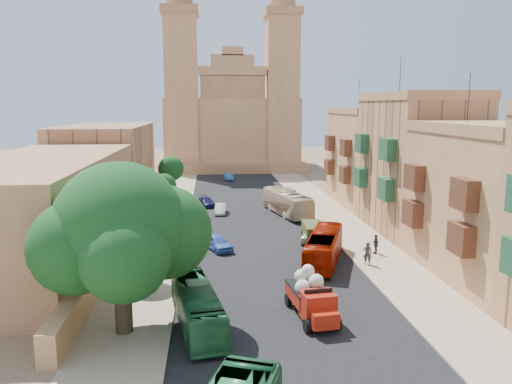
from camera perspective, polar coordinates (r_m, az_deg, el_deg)
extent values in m
plane|color=brown|center=(26.40, 5.63, -18.44)|extent=(260.00, 260.00, 0.00)
cube|color=black|center=(54.45, -0.40, -3.43)|extent=(14.00, 140.00, 0.01)
cube|color=tan|center=(56.07, 9.33, -3.17)|extent=(5.00, 140.00, 0.01)
cube|color=tan|center=(54.47, -10.42, -3.59)|extent=(5.00, 140.00, 0.01)
cube|color=tan|center=(55.48, 6.83, -3.19)|extent=(0.25, 140.00, 0.12)
cube|color=tan|center=(54.30, -7.79, -3.50)|extent=(0.25, 140.00, 0.12)
cube|color=#B17C50|center=(40.26, 25.53, -1.50)|extent=(8.00, 14.00, 10.50)
cube|color=#9D6B44|center=(39.64, 26.14, 6.54)|extent=(8.20, 14.00, 0.80)
cylinder|color=black|center=(41.54, 23.15, 9.89)|extent=(0.06, 0.06, 3.60)
cube|color=#542E1C|center=(35.03, 22.38, -4.97)|extent=(0.90, 2.20, 2.00)
cube|color=#542E1C|center=(41.92, 17.43, -2.33)|extent=(0.90, 2.20, 2.00)
cube|color=#542E1C|center=(34.44, 22.70, -0.23)|extent=(0.90, 2.20, 2.00)
cube|color=#542E1C|center=(41.42, 17.64, 1.65)|extent=(0.90, 2.20, 2.00)
cube|color=tan|center=(52.41, 17.82, 2.79)|extent=(8.00, 14.00, 13.00)
cube|color=#9D6B44|center=(52.08, 18.23, 10.34)|extent=(8.20, 14.00, 0.80)
cylinder|color=black|center=(54.37, 16.16, 12.73)|extent=(0.06, 0.06, 3.60)
cube|color=#205133|center=(47.38, 14.63, 0.34)|extent=(0.90, 2.20, 2.00)
cube|color=#205133|center=(54.72, 11.84, 1.68)|extent=(0.90, 2.20, 2.00)
cube|color=#205133|center=(46.94, 14.82, 4.72)|extent=(0.90, 2.20, 2.00)
cube|color=#205133|center=(54.34, 11.97, 5.49)|extent=(0.90, 2.20, 2.00)
cube|color=#B17C50|center=(65.50, 12.99, 3.67)|extent=(8.00, 14.00, 11.50)
cube|color=#9D6B44|center=(65.16, 13.20, 9.05)|extent=(8.20, 14.00, 0.80)
cylinder|color=black|center=(67.54, 11.69, 10.99)|extent=(0.06, 0.06, 3.60)
cube|color=#542E1C|center=(60.65, 10.11, 1.98)|extent=(0.90, 2.20, 2.00)
cube|color=#542E1C|center=(68.17, 8.36, 2.88)|extent=(0.90, 2.20, 2.00)
cube|color=#542E1C|center=(60.30, 10.20, 5.01)|extent=(0.90, 2.20, 2.00)
cube|color=#542E1C|center=(67.86, 8.43, 5.58)|extent=(0.90, 2.20, 2.00)
cube|color=#B17C50|center=(45.03, -15.36, -5.45)|extent=(1.00, 40.00, 1.80)
cube|color=#9D6B44|center=(43.73, -23.12, -1.90)|extent=(10.00, 28.00, 8.40)
cube|color=tan|center=(68.54, -16.66, 3.14)|extent=(10.00, 22.00, 10.00)
cube|color=#B17C50|center=(104.05, -2.89, 6.78)|extent=(26.00, 20.00, 14.00)
cube|color=#9D6B44|center=(94.13, -2.57, 2.74)|extent=(28.00, 4.00, 1.80)
cube|color=#9D6B44|center=(95.15, -2.66, 8.31)|extent=(12.00, 2.00, 16.00)
cube|color=#B17C50|center=(95.33, -2.70, 13.67)|extent=(12.60, 2.40, 1.60)
cube|color=#B17C50|center=(95.46, -2.71, 14.68)|extent=(8.00, 2.00, 2.40)
cube|color=#B17C50|center=(95.63, -2.72, 15.76)|extent=(4.00, 2.00, 1.60)
cube|color=#B17C50|center=(96.45, -8.47, 10.91)|extent=(6.00, 6.00, 29.00)
cube|color=#9D6B44|center=(97.93, -8.71, 19.77)|extent=(6.80, 6.80, 1.40)
cylinder|color=#9D6B44|center=(98.23, -8.73, 20.69)|extent=(4.80, 4.80, 1.80)
cube|color=#B17C50|center=(97.36, 2.98, 10.99)|extent=(6.00, 6.00, 29.00)
cube|color=#9D6B44|center=(98.83, 3.06, 19.78)|extent=(6.80, 6.80, 1.40)
cylinder|color=#9D6B44|center=(99.12, 3.07, 20.69)|extent=(4.80, 4.80, 1.80)
cylinder|color=#382A1C|center=(29.25, -14.93, -11.90)|extent=(0.96, 0.96, 3.65)
sphere|color=#0F3815|center=(28.01, -15.31, -4.01)|extent=(7.30, 7.30, 7.30)
sphere|color=#0F3815|center=(28.96, -10.36, -4.55)|extent=(5.38, 5.38, 5.38)
sphere|color=#0F3815|center=(27.83, -19.85, -5.98)|extent=(4.99, 4.99, 4.99)
sphere|color=#0F3815|center=(25.97, -14.81, -7.27)|extent=(4.61, 4.61, 4.61)
sphere|color=#0F3815|center=(30.07, -16.68, -1.64)|extent=(4.23, 4.23, 4.23)
cylinder|color=#382A1C|center=(37.01, -13.64, -8.38)|extent=(0.44, 0.44, 2.21)
sphere|color=#0F3815|center=(36.38, -13.78, -5.04)|extent=(3.21, 3.21, 3.21)
cylinder|color=#382A1C|center=(48.44, -11.66, -3.84)|extent=(0.44, 0.44, 2.43)
sphere|color=#0F3815|center=(47.93, -11.76, -0.99)|extent=(3.53, 3.53, 3.53)
cylinder|color=#382A1C|center=(60.15, -10.45, -1.32)|extent=(0.44, 0.44, 2.08)
sphere|color=#0F3815|center=(59.78, -10.51, 0.65)|extent=(3.02, 3.02, 3.02)
cylinder|color=#382A1C|center=(71.89, -9.64, 0.68)|extent=(0.44, 0.44, 2.47)
sphere|color=#0F3815|center=(71.54, -9.70, 2.65)|extent=(3.60, 3.60, 3.60)
cube|color=#A91F0D|center=(31.30, 5.85, -11.56)|extent=(2.29, 3.37, 0.79)
cube|color=black|center=(31.14, 5.87, -10.81)|extent=(2.34, 3.42, 0.11)
cube|color=#A91F0D|center=(29.49, 7.09, -12.78)|extent=(2.01, 1.70, 1.58)
cube|color=#A91F0D|center=(28.72, 7.79, -14.20)|extent=(1.61, 1.22, 0.88)
cube|color=black|center=(29.26, 7.12, -11.67)|extent=(1.67, 0.28, 0.79)
cylinder|color=black|center=(28.86, 5.88, -14.99)|extent=(0.40, 0.82, 0.79)
cylinder|color=black|center=(29.41, 9.25, -14.58)|extent=(0.40, 0.82, 0.79)
cylinder|color=black|center=(32.26, 3.72, -12.21)|extent=(0.40, 0.82, 0.79)
cylinder|color=black|center=(32.75, 6.75, -11.91)|extent=(0.40, 0.82, 0.79)
sphere|color=beige|center=(30.47, 5.39, -10.84)|extent=(0.97, 0.97, 0.97)
sphere|color=beige|center=(30.97, 6.82, -10.52)|extent=(0.97, 0.97, 0.97)
sphere|color=beige|center=(31.54, 5.58, -10.11)|extent=(0.97, 0.97, 0.97)
sphere|color=beige|center=(30.88, 5.21, -9.59)|extent=(0.88, 0.88, 0.88)
sphere|color=beige|center=(30.31, 6.92, -10.09)|extent=(0.88, 0.88, 0.88)
sphere|color=beige|center=(30.70, 5.96, -8.95)|extent=(0.79, 0.79, 0.79)
cube|color=#424C1C|center=(46.84, 6.58, -4.64)|extent=(1.99, 4.16, 1.68)
cylinder|color=black|center=(45.50, 5.85, -5.72)|extent=(0.30, 0.69, 0.67)
cylinder|color=black|center=(45.75, 7.83, -5.67)|extent=(0.30, 0.69, 0.67)
cylinder|color=black|center=(48.21, 5.37, -4.82)|extent=(0.30, 0.69, 0.67)
cylinder|color=black|center=(48.44, 7.25, -4.78)|extent=(0.30, 0.69, 0.67)
imported|color=#256736|center=(29.31, -6.74, -12.90)|extent=(3.51, 8.80, 2.39)
imported|color=#9E1400|center=(40.62, 7.76, -6.26)|extent=(5.18, 9.47, 2.59)
imported|color=#CFB68B|center=(57.87, 3.56, -1.22)|extent=(4.71, 10.48, 2.84)
imported|color=#3F67BD|center=(44.04, -4.39, -5.76)|extent=(3.00, 4.28, 1.35)
imported|color=white|center=(58.59, -4.08, -1.93)|extent=(1.50, 3.59, 1.16)
imported|color=beige|center=(47.00, 6.61, -4.88)|extent=(3.26, 4.81, 1.22)
imported|color=#11143E|center=(62.96, -5.66, -1.15)|extent=(2.54, 4.09, 1.11)
imported|color=beige|center=(65.28, 2.13, -0.67)|extent=(1.84, 3.70, 1.21)
imported|color=#296793|center=(84.88, -3.17, 1.74)|extent=(1.62, 3.66, 1.17)
imported|color=#2D2D2F|center=(40.85, 12.62, -6.86)|extent=(0.80, 0.68, 1.85)
imported|color=#39383C|center=(43.95, 13.52, -5.81)|extent=(0.42, 1.00, 1.70)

